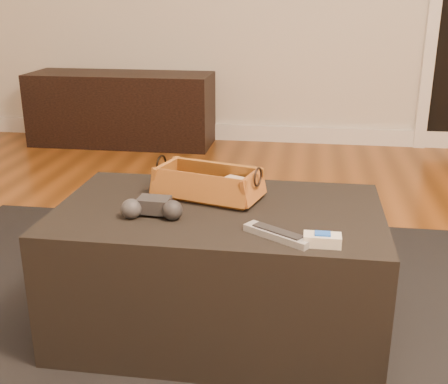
# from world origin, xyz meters

# --- Properties ---
(floor) EXTENTS (5.00, 5.50, 0.01)m
(floor) POSITION_xyz_m (0.00, 0.00, -0.01)
(floor) COLOR brown
(floor) RESTS_ON ground
(baseboard) EXTENTS (5.00, 0.04, 0.12)m
(baseboard) POSITION_xyz_m (0.00, 2.73, 0.06)
(baseboard) COLOR white
(baseboard) RESTS_ON floor
(door_jamb_left) EXTENTS (0.08, 0.05, 2.05)m
(door_jamb_left) POSITION_xyz_m (0.85, 2.72, 1.02)
(door_jamb_left) COLOR white
(door_jamb_left) RESTS_ON floor
(media_cabinet) EXTENTS (1.32, 0.45, 0.52)m
(media_cabinet) POSITION_xyz_m (-1.31, 2.51, 0.26)
(media_cabinet) COLOR black
(media_cabinet) RESTS_ON floor
(area_rug) EXTENTS (2.60, 2.00, 0.01)m
(area_rug) POSITION_xyz_m (-0.22, 0.13, 0.01)
(area_rug) COLOR black
(area_rug) RESTS_ON floor
(ottoman) EXTENTS (1.00, 0.60, 0.42)m
(ottoman) POSITION_xyz_m (-0.22, 0.18, 0.22)
(ottoman) COLOR black
(ottoman) RESTS_ON area_rug
(tv_remote) EXTENTS (0.19, 0.07, 0.02)m
(tv_remote) POSITION_xyz_m (-0.29, 0.26, 0.45)
(tv_remote) COLOR black
(tv_remote) RESTS_ON wicker_basket
(cloth_bundle) EXTENTS (0.11, 0.10, 0.05)m
(cloth_bundle) POSITION_xyz_m (-0.17, 0.27, 0.47)
(cloth_bundle) COLOR tan
(cloth_bundle) RESTS_ON wicker_basket
(wicker_basket) EXTENTS (0.38, 0.26, 0.12)m
(wicker_basket) POSITION_xyz_m (-0.27, 0.27, 0.47)
(wicker_basket) COLOR #966421
(wicker_basket) RESTS_ON ottoman
(game_controller) EXTENTS (0.18, 0.10, 0.06)m
(game_controller) POSITION_xyz_m (-0.40, 0.07, 0.46)
(game_controller) COLOR #242426
(game_controller) RESTS_ON ottoman
(silver_remote) EXTENTS (0.19, 0.15, 0.02)m
(silver_remote) POSITION_xyz_m (-0.03, -0.02, 0.44)
(silver_remote) COLOR #9FA2A6
(silver_remote) RESTS_ON ottoman
(cream_gadget) EXTENTS (0.10, 0.05, 0.04)m
(cream_gadget) POSITION_xyz_m (0.09, -0.05, 0.45)
(cream_gadget) COLOR beige
(cream_gadget) RESTS_ON ottoman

